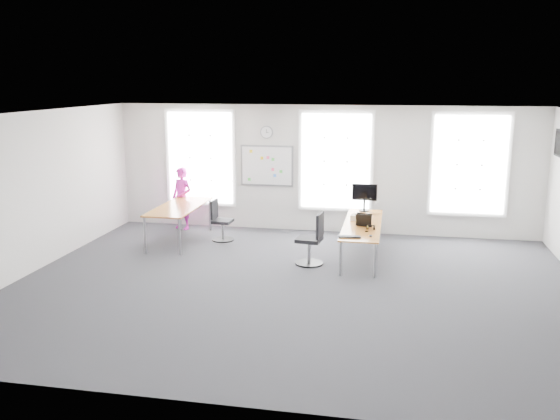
% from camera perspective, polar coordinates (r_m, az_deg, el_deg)
% --- Properties ---
extents(floor, '(10.00, 10.00, 0.00)m').
position_cam_1_polar(floor, '(10.54, 1.40, -7.35)').
color(floor, '#28272C').
rests_on(floor, ground).
extents(ceiling, '(10.00, 10.00, 0.00)m').
position_cam_1_polar(ceiling, '(9.93, 1.49, 9.16)').
color(ceiling, white).
rests_on(ceiling, ground).
extents(wall_back, '(10.00, 0.00, 10.00)m').
position_cam_1_polar(wall_back, '(14.03, 4.16, 3.94)').
color(wall_back, silver).
rests_on(wall_back, ground).
extents(wall_front, '(10.00, 0.00, 10.00)m').
position_cam_1_polar(wall_front, '(6.35, -4.58, -6.60)').
color(wall_front, silver).
rests_on(wall_front, ground).
extents(wall_left, '(0.00, 10.00, 10.00)m').
position_cam_1_polar(wall_left, '(11.99, -22.84, 1.53)').
color(wall_left, silver).
rests_on(wall_left, ground).
extents(window_left, '(1.60, 0.06, 2.20)m').
position_cam_1_polar(window_left, '(14.63, -7.64, 5.00)').
color(window_left, white).
rests_on(window_left, wall_back).
extents(window_mid, '(1.60, 0.06, 2.20)m').
position_cam_1_polar(window_mid, '(13.94, 5.38, 4.69)').
color(window_mid, white).
rests_on(window_mid, wall_back).
extents(window_right, '(1.60, 0.06, 2.20)m').
position_cam_1_polar(window_right, '(13.98, 17.75, 4.17)').
color(window_right, white).
rests_on(window_right, wall_back).
extents(desk_right, '(0.75, 2.82, 0.69)m').
position_cam_1_polar(desk_right, '(12.24, 7.93, -1.51)').
color(desk_right, '#B07A2D').
rests_on(desk_right, ground).
extents(desk_left, '(0.88, 2.21, 0.81)m').
position_cam_1_polar(desk_left, '(13.43, -9.67, 0.11)').
color(desk_left, '#B07A2D').
rests_on(desk_left, ground).
extents(chair_right, '(0.55, 0.55, 1.04)m').
position_cam_1_polar(chair_right, '(11.63, 3.12, -3.09)').
color(chair_right, black).
rests_on(chair_right, ground).
extents(chair_left, '(0.49, 0.49, 0.92)m').
position_cam_1_polar(chair_left, '(13.44, -5.76, -1.23)').
color(chair_left, black).
rests_on(chair_left, ground).
extents(person, '(0.64, 0.53, 1.51)m').
position_cam_1_polar(person, '(14.54, -9.42, 1.12)').
color(person, '#D222AE').
rests_on(person, ground).
extents(whiteboard, '(1.20, 0.03, 0.90)m').
position_cam_1_polar(whiteboard, '(14.21, -1.28, 4.28)').
color(whiteboard, white).
rests_on(whiteboard, wall_back).
extents(wall_clock, '(0.30, 0.04, 0.30)m').
position_cam_1_polar(wall_clock, '(14.12, -1.30, 7.50)').
color(wall_clock, gray).
rests_on(wall_clock, wall_back).
extents(keyboard, '(0.43, 0.22, 0.02)m').
position_cam_1_polar(keyboard, '(11.13, 6.71, -2.59)').
color(keyboard, black).
rests_on(keyboard, desk_right).
extents(mouse, '(0.08, 0.11, 0.04)m').
position_cam_1_polar(mouse, '(11.23, 8.71, -2.47)').
color(mouse, black).
rests_on(mouse, desk_right).
extents(lens_cap, '(0.09, 0.09, 0.01)m').
position_cam_1_polar(lens_cap, '(11.60, 8.34, -2.05)').
color(lens_cap, black).
rests_on(lens_cap, desk_right).
extents(headphones, '(0.17, 0.09, 0.10)m').
position_cam_1_polar(headphones, '(11.76, 8.71, -1.67)').
color(headphones, black).
rests_on(headphones, desk_right).
extents(laptop_sleeve, '(0.34, 0.27, 0.27)m').
position_cam_1_polar(laptop_sleeve, '(11.95, 8.07, -0.99)').
color(laptop_sleeve, black).
rests_on(laptop_sleeve, desk_right).
extents(paper_stack, '(0.36, 0.30, 0.11)m').
position_cam_1_polar(paper_stack, '(12.51, 7.61, -0.73)').
color(paper_stack, beige).
rests_on(paper_stack, desk_right).
extents(monitor, '(0.56, 0.23, 0.62)m').
position_cam_1_polar(monitor, '(13.32, 8.13, 1.45)').
color(monitor, black).
rests_on(monitor, desk_right).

